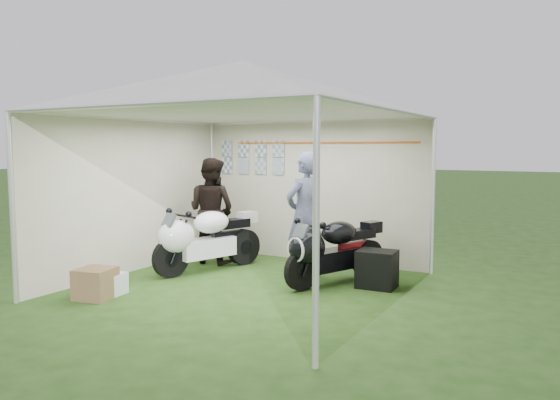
# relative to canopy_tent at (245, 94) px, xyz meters

# --- Properties ---
(ground) EXTENTS (80.00, 80.00, 0.00)m
(ground) POSITION_rel_canopy_tent_xyz_m (0.00, -0.03, -2.58)
(ground) COLOR #244514
(ground) RESTS_ON ground
(canopy_tent) EXTENTS (5.66, 5.66, 3.00)m
(canopy_tent) POSITION_rel_canopy_tent_xyz_m (0.00, 0.00, 0.00)
(canopy_tent) COLOR silver
(canopy_tent) RESTS_ON ground
(motorcycle_white) EXTENTS (0.86, 1.84, 0.94)m
(motorcycle_white) POSITION_rel_canopy_tent_xyz_m (-1.03, 0.41, -2.05)
(motorcycle_white) COLOR black
(motorcycle_white) RESTS_ON ground
(motorcycle_black) EXTENTS (0.90, 1.71, 0.89)m
(motorcycle_black) POSITION_rel_canopy_tent_xyz_m (0.96, 0.65, -2.08)
(motorcycle_black) COLOR black
(motorcycle_black) RESTS_ON ground
(paddock_stand) EXTENTS (0.43, 0.36, 0.28)m
(paddock_stand) POSITION_rel_canopy_tent_xyz_m (1.27, 1.41, -2.43)
(paddock_stand) COLOR #1B38AF
(paddock_stand) RESTS_ON ground
(person_dark_jacket) EXTENTS (0.83, 0.65, 1.71)m
(person_dark_jacket) POSITION_rel_canopy_tent_xyz_m (-1.32, 1.01, -1.72)
(person_dark_jacket) COLOR black
(person_dark_jacket) RESTS_ON ground
(person_blue_jacket) EXTENTS (0.65, 0.78, 1.81)m
(person_blue_jacket) POSITION_rel_canopy_tent_xyz_m (0.48, 0.80, -1.67)
(person_blue_jacket) COLOR slate
(person_blue_jacket) RESTS_ON ground
(equipment_box) EXTENTS (0.52, 0.43, 0.50)m
(equipment_box) POSITION_rel_canopy_tent_xyz_m (1.57, 0.79, -2.32)
(equipment_box) COLOR black
(equipment_box) RESTS_ON ground
(crate_0) EXTENTS (0.44, 0.35, 0.27)m
(crate_0) POSITION_rel_canopy_tent_xyz_m (-1.34, -1.19, -2.44)
(crate_0) COLOR silver
(crate_0) RESTS_ON ground
(crate_1) EXTENTS (0.50, 0.50, 0.38)m
(crate_1) POSITION_rel_canopy_tent_xyz_m (-1.32, -1.42, -2.39)
(crate_1) COLOR brown
(crate_1) RESTS_ON ground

